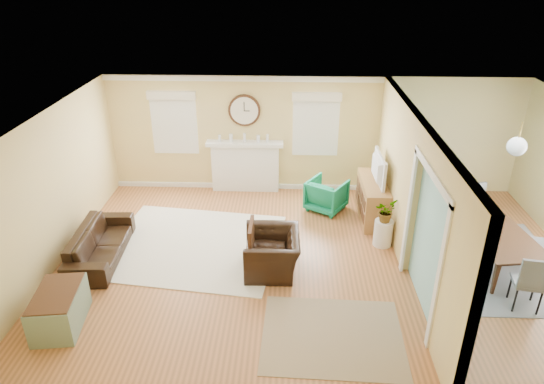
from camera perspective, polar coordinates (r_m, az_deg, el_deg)
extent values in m
plane|color=brown|center=(8.67, 5.27, -8.11)|extent=(9.00, 9.00, 0.00)
cube|color=#E8CC74|center=(10.78, 4.84, 6.70)|extent=(9.00, 0.02, 2.60)
cube|color=#E8CC74|center=(5.50, 7.26, -14.41)|extent=(9.00, 0.02, 2.60)
cube|color=#E8CC74|center=(8.94, -24.51, 0.13)|extent=(0.02, 6.00, 2.60)
cube|color=white|center=(7.53, 6.07, 8.50)|extent=(9.00, 6.00, 0.02)
cube|color=#E8CC74|center=(9.49, 14.30, 3.22)|extent=(0.12, 3.20, 2.60)
cube|color=#E8CC74|center=(6.20, 21.09, -10.92)|extent=(0.12, 1.00, 2.60)
cube|color=#E8CC74|center=(6.85, 19.17, 3.57)|extent=(0.12, 1.80, 0.40)
cube|color=white|center=(8.15, 15.74, -2.44)|extent=(0.04, 0.12, 2.20)
cube|color=white|center=(6.68, 18.99, -9.79)|extent=(0.04, 0.12, 2.20)
cube|color=white|center=(6.90, 18.37, 2.06)|extent=(0.04, 1.92, 0.12)
cube|color=#7DB8BB|center=(8.27, 16.56, -0.56)|extent=(0.02, 6.00, 2.60)
cube|color=white|center=(10.98, -3.14, 2.91)|extent=(1.50, 0.24, 1.10)
cube|color=white|center=(10.73, -3.23, 5.70)|extent=(1.70, 0.30, 0.08)
cube|color=black|center=(11.09, -3.09, 2.88)|extent=(0.85, 0.02, 0.75)
cube|color=gold|center=(11.02, -3.13, 2.27)|extent=(0.85, 0.02, 0.62)
cylinder|color=#4A2819|center=(10.62, -3.27, 9.57)|extent=(0.70, 0.06, 0.70)
cylinder|color=silver|center=(10.59, -3.28, 9.51)|extent=(0.60, 0.01, 0.60)
cube|color=black|center=(10.56, -3.30, 10.03)|extent=(0.02, 0.01, 0.20)
cube|color=black|center=(10.58, -2.96, 9.51)|extent=(0.12, 0.01, 0.02)
cube|color=white|center=(10.97, -11.39, 8.00)|extent=(0.90, 0.03, 1.30)
cube|color=white|center=(10.94, -11.42, 7.95)|extent=(1.00, 0.04, 1.40)
cube|color=beige|center=(10.73, -11.77, 11.07)|extent=(1.05, 0.10, 0.18)
cube|color=white|center=(10.69, 5.16, 7.93)|extent=(0.90, 0.03, 1.30)
cube|color=white|center=(10.66, 5.17, 7.88)|extent=(1.00, 0.04, 1.40)
cube|color=beige|center=(10.44, 5.32, 11.09)|extent=(1.05, 0.10, 0.18)
cylinder|color=gold|center=(8.34, 27.18, 6.39)|extent=(0.02, 0.02, 0.30)
sphere|color=white|center=(8.41, 26.84, 4.80)|extent=(0.30, 0.30, 0.30)
cube|color=beige|center=(9.18, -9.23, -6.18)|extent=(3.41, 3.05, 0.02)
cube|color=#937F61|center=(7.21, 7.11, -16.42)|extent=(2.03, 1.69, 0.01)
cube|color=slate|center=(9.40, 24.51, -7.66)|extent=(2.28, 2.85, 0.01)
imported|color=black|center=(9.12, -19.57, -5.72)|extent=(0.86, 1.97, 0.56)
imported|color=black|center=(8.24, 0.02, -7.13)|extent=(0.94, 1.07, 0.68)
imported|color=#06754B|center=(10.23, 6.44, -0.34)|extent=(1.00, 1.01, 0.67)
cube|color=gray|center=(7.80, -23.74, -12.50)|extent=(0.72, 1.06, 0.55)
cube|color=#4A2819|center=(7.63, -24.12, -10.81)|extent=(0.69, 1.00, 0.02)
cube|color=#A6753B|center=(10.04, 11.73, -0.89)|extent=(0.48, 1.44, 0.80)
cube|color=#4A2819|center=(9.55, 10.74, -1.23)|extent=(0.01, 0.38, 0.22)
cube|color=#4A2819|center=(9.67, 10.61, -2.66)|extent=(0.01, 0.38, 0.22)
cube|color=#4A2819|center=(9.93, 10.41, -0.09)|extent=(0.01, 0.38, 0.22)
cube|color=#4A2819|center=(10.05, 10.29, -1.48)|extent=(0.01, 0.38, 0.22)
cube|color=#4A2819|center=(10.32, 10.12, 0.96)|extent=(0.01, 0.38, 0.22)
cube|color=#4A2819|center=(10.43, 10.00, -0.38)|extent=(0.01, 0.38, 0.22)
imported|color=black|center=(9.75, 11.98, 2.74)|extent=(0.15, 1.01, 0.58)
cylinder|color=white|center=(9.20, 12.93, -4.71)|extent=(0.34, 0.34, 0.50)
imported|color=#337F33|center=(8.97, 13.22, -2.17)|extent=(0.49, 0.50, 0.42)
imported|color=#4A2819|center=(9.24, 24.86, -6.06)|extent=(1.23, 1.90, 0.63)
cube|color=slate|center=(10.09, 22.93, -2.03)|extent=(0.49, 0.49, 0.05)
cube|color=slate|center=(9.99, 23.17, -0.74)|extent=(0.43, 0.13, 0.50)
cylinder|color=black|center=(10.41, 23.06, -2.69)|extent=(0.03, 0.03, 0.42)
cylinder|color=black|center=(10.16, 23.99, -3.60)|extent=(0.03, 0.03, 0.42)
cylinder|color=black|center=(10.24, 21.41, -2.86)|extent=(0.03, 0.03, 0.42)
cylinder|color=black|center=(9.99, 22.31, -3.79)|extent=(0.03, 0.03, 0.42)
cube|color=slate|center=(8.32, 27.87, -9.37)|extent=(0.48, 0.48, 0.05)
cube|color=slate|center=(8.19, 28.23, -7.93)|extent=(0.42, 0.12, 0.50)
cylinder|color=black|center=(8.26, 26.66, -11.36)|extent=(0.03, 0.03, 0.42)
cylinder|color=black|center=(8.53, 26.17, -10.00)|extent=(0.03, 0.03, 0.42)
cylinder|color=black|center=(8.37, 28.93, -11.43)|extent=(0.03, 0.03, 0.42)
cylinder|color=black|center=(8.63, 28.37, -10.09)|extent=(0.03, 0.03, 0.42)
cube|color=white|center=(8.93, 21.35, -5.25)|extent=(0.45, 0.45, 0.05)
cube|color=white|center=(8.80, 21.63, -3.75)|extent=(0.05, 0.45, 0.54)
cylinder|color=black|center=(9.14, 19.67, -6.07)|extent=(0.03, 0.03, 0.45)
cylinder|color=black|center=(9.26, 21.82, -6.02)|extent=(0.03, 0.03, 0.45)
cylinder|color=black|center=(8.85, 20.32, -7.31)|extent=(0.03, 0.03, 0.45)
cylinder|color=black|center=(8.98, 22.54, -7.24)|extent=(0.03, 0.03, 0.45)
cube|color=slate|center=(9.45, 29.16, -5.42)|extent=(0.50, 0.50, 0.05)
cylinder|color=black|center=(9.38, 28.06, -7.08)|extent=(0.03, 0.03, 0.41)
cylinder|color=black|center=(9.66, 27.70, -6.03)|extent=(0.03, 0.03, 0.41)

